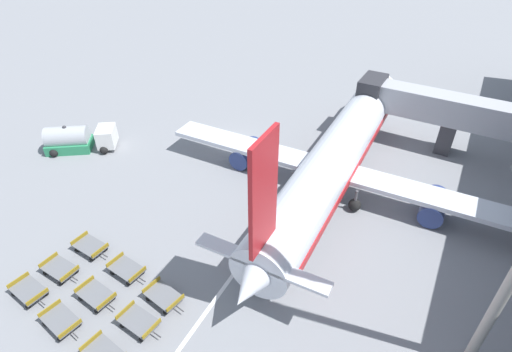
{
  "coord_description": "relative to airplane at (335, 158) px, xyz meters",
  "views": [
    {
      "loc": [
        21.31,
        -33.02,
        23.69
      ],
      "look_at": [
        7.09,
        -7.4,
        2.46
      ],
      "focal_mm": 28.0,
      "sensor_mm": 36.0,
      "label": 1
    }
  ],
  "objects": [
    {
      "name": "ground_plane",
      "position": [
        -12.61,
        2.03,
        -3.09
      ],
      "size": [
        500.0,
        500.0,
        0.0
      ],
      "primitive_type": "plane",
      "color": "gray"
    },
    {
      "name": "jet_bridge",
      "position": [
        10.72,
        11.96,
        1.03
      ],
      "size": [
        20.99,
        4.35,
        6.63
      ],
      "color": "#A8AAB2",
      "rests_on": "ground_plane"
    },
    {
      "name": "airplane",
      "position": [
        0.0,
        0.0,
        0.0
      ],
      "size": [
        34.12,
        37.63,
        13.31
      ],
      "color": "silver",
      "rests_on": "ground_plane"
    },
    {
      "name": "fuel_tanker_primary",
      "position": [
        -26.92,
        -7.45,
        -1.86
      ],
      "size": [
        7.58,
        6.46,
        2.99
      ],
      "color": "white",
      "rests_on": "ground_plane"
    },
    {
      "name": "baggage_dolly_row_near_col_a",
      "position": [
        -14.21,
        -22.97,
        -2.61
      ],
      "size": [
        3.37,
        1.92,
        0.92
      ],
      "color": "slate",
      "rests_on": "ground_plane"
    },
    {
      "name": "baggage_dolly_row_near_col_b",
      "position": [
        -10.21,
        -23.51,
        -2.61
      ],
      "size": [
        3.38,
        1.99,
        0.92
      ],
      "color": "slate",
      "rests_on": "ground_plane"
    },
    {
      "name": "baggage_dolly_row_mid_a_col_a",
      "position": [
        -13.95,
        -20.53,
        -2.61
      ],
      "size": [
        3.33,
        1.81,
        0.92
      ],
      "color": "slate",
      "rests_on": "ground_plane"
    },
    {
      "name": "baggage_dolly_row_mid_a_col_b",
      "position": [
        -9.75,
        -20.9,
        -2.61
      ],
      "size": [
        3.36,
        1.92,
        0.92
      ],
      "color": "slate",
      "rests_on": "ground_plane"
    },
    {
      "name": "baggage_dolly_row_mid_a_col_c",
      "position": [
        -5.65,
        -21.06,
        -2.61
      ],
      "size": [
        3.35,
        1.87,
        0.92
      ],
      "color": "slate",
      "rests_on": "ground_plane"
    },
    {
      "name": "baggage_dolly_row_mid_b_col_a",
      "position": [
        -13.75,
        -17.78,
        -2.61
      ],
      "size": [
        3.34,
        1.84,
        0.92
      ],
      "color": "slate",
      "rests_on": "ground_plane"
    },
    {
      "name": "baggage_dolly_row_mid_b_col_b",
      "position": [
        -9.53,
        -18.12,
        -2.61
      ],
      "size": [
        3.36,
        1.9,
        0.92
      ],
      "color": "slate",
      "rests_on": "ground_plane"
    },
    {
      "name": "baggage_dolly_row_mid_b_col_c",
      "position": [
        -5.54,
        -18.67,
        -2.61
      ],
      "size": [
        3.38,
        1.99,
        0.92
      ],
      "color": "slate",
      "rests_on": "ground_plane"
    },
    {
      "name": "stand_guidance_stripe",
      "position": [
        -2.68,
        -7.69,
        -3.08
      ],
      "size": [
        1.08,
        30.11,
        0.01
      ],
      "color": "white",
      "rests_on": "ground_plane"
    }
  ]
}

